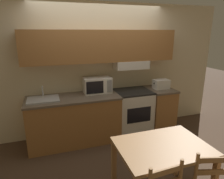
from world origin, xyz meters
TOP-DOWN VIEW (x-y plane):
  - ground_plane at (0.00, 0.00)m, footprint 16.00×16.00m
  - wall_back at (0.02, -0.06)m, footprint 5.24×0.38m
  - lower_counter_main at (-0.60, -0.32)m, footprint 1.66×0.67m
  - lower_counter_right_stub at (1.18, -0.32)m, footprint 0.50×0.67m
  - stove_range at (0.58, -0.31)m, footprint 0.70×0.62m
  - microwave at (-0.12, -0.18)m, footprint 0.52×0.33m
  - toaster at (1.19, -0.33)m, footprint 0.32×0.21m
  - sink_basin at (-1.11, -0.33)m, footprint 0.53×0.40m
  - dining_table at (0.17, -2.05)m, footprint 1.03×0.74m

SIDE VIEW (x-z plane):
  - ground_plane at x=0.00m, z-range 0.00..0.00m
  - stove_range at x=0.58m, z-range 0.00..0.88m
  - lower_counter_main at x=-0.60m, z-range 0.00..0.88m
  - lower_counter_right_stub at x=1.18m, z-range 0.00..0.88m
  - dining_table at x=0.17m, z-range 0.27..1.03m
  - sink_basin at x=-1.11m, z-range 0.79..1.01m
  - toaster at x=1.19m, z-range 0.88..1.07m
  - microwave at x=-0.12m, z-range 0.88..1.18m
  - wall_back at x=0.02m, z-range 0.21..2.76m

